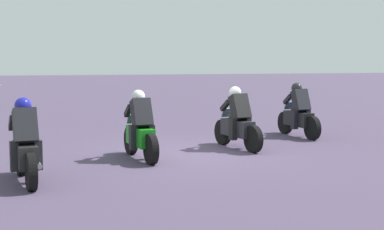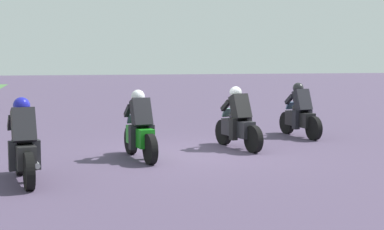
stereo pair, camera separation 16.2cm
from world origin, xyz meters
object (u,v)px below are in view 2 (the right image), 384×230
Objects in this scene: rider_lane_a at (300,115)px; rider_lane_d at (24,147)px; rider_lane_c at (140,131)px; rider_lane_b at (238,123)px.

rider_lane_a is 8.35m from rider_lane_d.
rider_lane_d is (-4.31, 7.16, 0.00)m from rider_lane_a.
rider_lane_c is 1.00× the size of rider_lane_d.
rider_lane_b is 5.56m from rider_lane_d.
rider_lane_a is 5.42m from rider_lane_c.
rider_lane_d is at bearing 118.74° from rider_lane_c.
rider_lane_a is 1.00× the size of rider_lane_d.
rider_lane_a is 2.80m from rider_lane_b.
rider_lane_b is 0.99× the size of rider_lane_d.
rider_lane_a is 1.00× the size of rider_lane_c.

